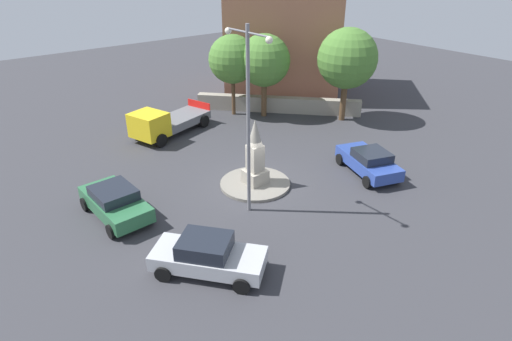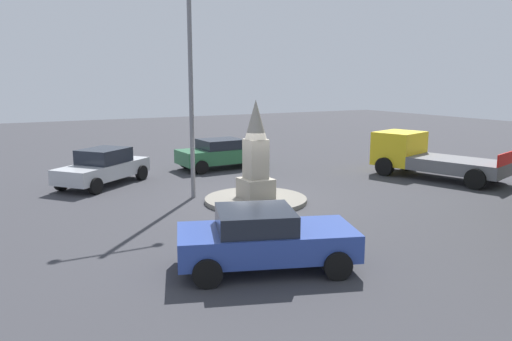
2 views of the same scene
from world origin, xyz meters
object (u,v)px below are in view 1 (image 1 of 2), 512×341
(car_blue_approaching, at_px, (369,161))
(tree_far_corner, at_px, (264,61))
(car_green_far_side, at_px, (115,202))
(tree_mid_cluster, at_px, (347,59))
(truck_yellow_parked_right, at_px, (164,123))
(corner_building, at_px, (286,35))
(monument, at_px, (255,156))
(streetlamp, at_px, (248,108))
(car_silver_waiting, at_px, (208,255))
(tree_near_wall, at_px, (233,59))

(car_blue_approaching, relative_size, tree_far_corner, 0.75)
(car_green_far_side, xyz_separation_m, tree_far_corner, (6.08, -13.87, 3.29))
(car_blue_approaching, bearing_deg, tree_mid_cluster, -39.41)
(truck_yellow_parked_right, height_order, corner_building, corner_building)
(corner_building, bearing_deg, tree_mid_cluster, 167.85)
(monument, xyz_separation_m, streetlamp, (-1.70, 1.73, 3.34))
(car_silver_waiting, xyz_separation_m, tree_far_corner, (11.95, -12.69, 3.29))
(car_green_far_side, xyz_separation_m, truck_yellow_parked_right, (7.18, -6.32, 0.17))
(truck_yellow_parked_right, height_order, tree_far_corner, tree_far_corner)
(tree_near_wall, bearing_deg, streetlamp, 146.92)
(tree_near_wall, bearing_deg, tree_far_corner, -137.34)
(tree_far_corner, bearing_deg, corner_building, -55.26)
(streetlamp, distance_m, tree_near_wall, 13.38)
(monument, distance_m, car_silver_waiting, 7.03)
(tree_mid_cluster, xyz_separation_m, tree_far_corner, (4.19, 3.86, -0.33))
(car_green_far_side, bearing_deg, car_blue_approaching, -110.26)
(tree_near_wall, relative_size, tree_far_corner, 0.98)
(car_silver_waiting, bearing_deg, corner_building, -49.11)
(streetlamp, xyz_separation_m, car_green_far_side, (3.43, 5.05, -4.28))
(car_green_far_side, height_order, tree_mid_cluster, tree_mid_cluster)
(car_blue_approaching, bearing_deg, tree_far_corner, -7.80)
(truck_yellow_parked_right, relative_size, tree_near_wall, 1.04)
(streetlamp, bearing_deg, car_green_far_side, 55.83)
(car_blue_approaching, xyz_separation_m, tree_near_wall, (12.33, 0.08, 3.34))
(car_blue_approaching, height_order, corner_building, corner_building)
(streetlamp, distance_m, car_blue_approaching, 8.61)
(car_silver_waiting, relative_size, truck_yellow_parked_right, 0.73)
(monument, relative_size, tree_mid_cluster, 0.54)
(monument, relative_size, car_green_far_side, 0.83)
(car_silver_waiting, xyz_separation_m, tree_near_wall, (13.62, -11.15, 3.31))
(monument, xyz_separation_m, car_green_far_side, (1.73, 6.78, -0.94))
(car_blue_approaching, relative_size, corner_building, 0.47)
(streetlamp, xyz_separation_m, truck_yellow_parked_right, (10.60, -1.27, -4.11))
(monument, xyz_separation_m, truck_yellow_parked_right, (8.90, 0.46, -0.77))
(streetlamp, distance_m, car_silver_waiting, 6.26)
(car_green_far_side, xyz_separation_m, car_blue_approaching, (-4.58, -12.41, -0.03))
(tree_far_corner, bearing_deg, car_blue_approaching, 172.20)
(monument, bearing_deg, tree_mid_cluster, -71.70)
(tree_near_wall, bearing_deg, car_green_far_side, 122.16)
(monument, height_order, corner_building, corner_building)
(tree_near_wall, bearing_deg, monument, 149.64)
(streetlamp, height_order, tree_near_wall, streetlamp)
(tree_mid_cluster, relative_size, tree_far_corner, 1.09)
(monument, xyz_separation_m, corner_building, (11.69, -12.69, 2.99))
(car_silver_waiting, bearing_deg, tree_near_wall, -39.31)
(corner_building, relative_size, tree_mid_cluster, 1.45)
(car_blue_approaching, xyz_separation_m, tree_mid_cluster, (6.48, -5.32, 3.65))
(streetlamp, xyz_separation_m, tree_mid_cluster, (5.32, -12.68, -0.66))
(tree_near_wall, bearing_deg, car_silver_waiting, 140.69)
(tree_mid_cluster, bearing_deg, tree_far_corner, 42.66)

